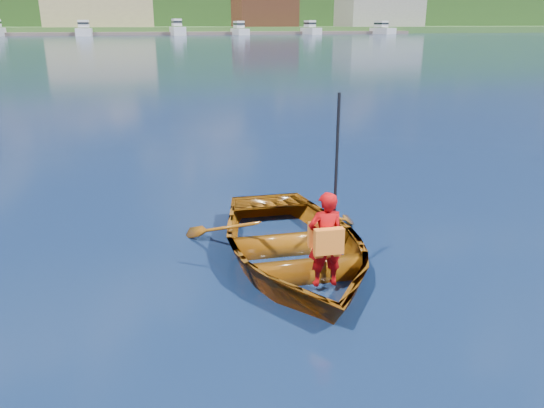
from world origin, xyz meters
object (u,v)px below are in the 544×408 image
object	(u,v)px
child_paddler	(326,239)
dock	(142,34)
marina_yachts	(108,30)
rowboat	(293,245)

from	to	relation	value
child_paddler	dock	world-z (taller)	child_paddler
child_paddler	marina_yachts	bearing A→B (deg)	90.98
child_paddler	dock	xyz separation A→B (m)	(6.26, 148.94, -0.28)
dock	marina_yachts	size ratio (longest dim) A/B	1.08
rowboat	dock	size ratio (longest dim) A/B	0.02
marina_yachts	rowboat	bearing A→B (deg)	-89.05
rowboat	child_paddler	bearing A→B (deg)	-84.13
rowboat	child_paddler	xyz separation A→B (m)	(0.09, -0.91, 0.44)
child_paddler	rowboat	bearing A→B (deg)	95.87
child_paddler	dock	bearing A→B (deg)	87.59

